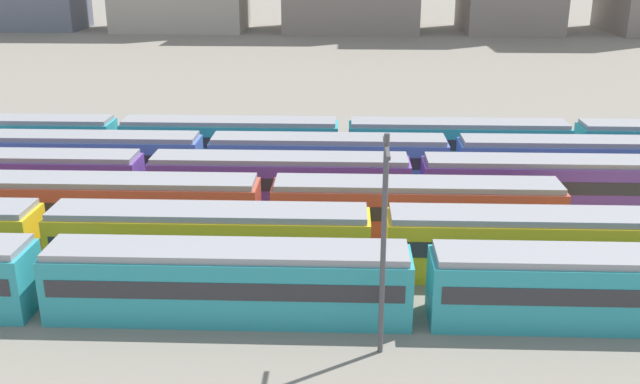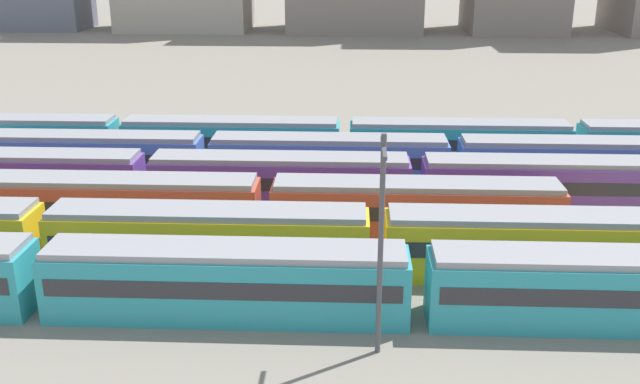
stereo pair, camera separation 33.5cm
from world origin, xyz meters
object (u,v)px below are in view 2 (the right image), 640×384
at_px(train_track_3, 416,183).
at_px(catenary_pole_0, 381,237).
at_px(train_track_0, 615,289).
at_px(train_track_2, 118,205).
at_px(train_track_4, 579,163).
at_px(train_track_5, 459,143).

height_order(train_track_3, catenary_pole_0, catenary_pole_0).
distance_m(train_track_0, train_track_2, 29.53).
xyz_separation_m(train_track_0, catenary_pole_0, (-11.49, -3.06, 3.81)).
bearing_deg(train_track_4, train_track_5, 148.09).
relative_size(train_track_4, catenary_pole_0, 9.06).
bearing_deg(catenary_pole_0, train_track_5, 75.45).
height_order(train_track_0, catenary_pole_0, catenary_pole_0).
bearing_deg(train_track_0, train_track_5, 98.64).
xyz_separation_m(train_track_3, catenary_pole_0, (-3.21, -18.66, 3.81)).
relative_size(train_track_3, train_track_5, 0.80).
relative_size(train_track_0, train_track_5, 1.00).
distance_m(train_track_0, train_track_4, 21.26).
xyz_separation_m(train_track_2, train_track_4, (32.04, 10.40, 0.00)).
relative_size(train_track_2, train_track_4, 0.60).
bearing_deg(train_track_5, train_track_4, -31.91).
distance_m(train_track_5, catenary_pole_0, 30.27).
xyz_separation_m(train_track_2, train_track_3, (19.35, 5.20, 0.00)).
bearing_deg(train_track_4, train_track_2, -162.01).
xyz_separation_m(train_track_0, train_track_5, (-3.95, 26.00, 0.00)).
bearing_deg(train_track_5, train_track_0, -81.36).
relative_size(train_track_3, catenary_pole_0, 7.23).
distance_m(train_track_3, train_track_5, 11.27).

